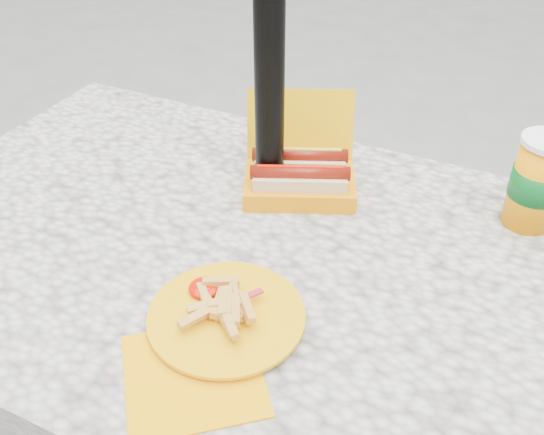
% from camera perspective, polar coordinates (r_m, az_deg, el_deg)
% --- Properties ---
extents(picnic_table, '(1.20, 0.80, 0.75)m').
position_cam_1_polar(picnic_table, '(1.07, -3.96, -6.77)').
color(picnic_table, beige).
rests_on(picnic_table, ground).
extents(hotdog_box, '(0.25, 0.24, 0.15)m').
position_cam_1_polar(hotdog_box, '(1.09, 2.62, 4.09)').
color(hotdog_box, '#E0A302').
rests_on(hotdog_box, picnic_table).
extents(fries_plate, '(0.24, 0.33, 0.04)m').
position_cam_1_polar(fries_plate, '(0.85, -4.63, -9.48)').
color(fries_plate, '#F1A000').
rests_on(fries_plate, picnic_table).
extents(soda_cup, '(0.09, 0.09, 0.16)m').
position_cam_1_polar(soda_cup, '(1.08, 23.66, 3.06)').
color(soda_cup, '#FF8F02').
rests_on(soda_cup, picnic_table).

